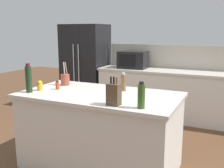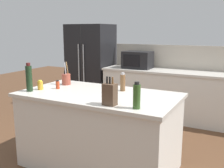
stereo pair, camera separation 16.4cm
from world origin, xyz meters
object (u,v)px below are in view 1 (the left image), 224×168
(spice_jar_paprika, at_px, (57,85))
(wine_bottle, at_px, (29,79))
(microwave, at_px, (133,60))
(pepper_grinder, at_px, (123,82))
(refrigerator, at_px, (86,66))
(olive_oil_bottle, at_px, (141,96))
(knife_block, at_px, (114,94))
(honey_jar, at_px, (40,86))
(utensil_crock, at_px, (65,79))

(spice_jar_paprika, distance_m, wine_bottle, 0.37)
(microwave, distance_m, wine_bottle, 2.54)
(pepper_grinder, bearing_deg, wine_bottle, -151.17)
(refrigerator, relative_size, microwave, 3.26)
(spice_jar_paprika, height_order, olive_oil_bottle, olive_oil_bottle)
(knife_block, height_order, spice_jar_paprika, knife_block)
(refrigerator, xyz_separation_m, knife_block, (1.90, -2.63, 0.15))
(knife_block, bearing_deg, honey_jar, 172.52)
(wine_bottle, bearing_deg, honey_jar, 70.46)
(utensil_crock, xyz_separation_m, olive_oil_bottle, (1.30, -0.60, 0.04))
(refrigerator, xyz_separation_m, utensil_crock, (0.88, -2.02, 0.12))
(utensil_crock, bearing_deg, honey_jar, -104.01)
(knife_block, bearing_deg, wine_bottle, 179.53)
(knife_block, distance_m, olive_oil_bottle, 0.29)
(microwave, xyz_separation_m, knife_block, (0.77, -2.58, -0.05))
(microwave, xyz_separation_m, wine_bottle, (-0.40, -2.51, -0.00))
(honey_jar, bearing_deg, microwave, 81.53)
(utensil_crock, relative_size, olive_oil_bottle, 1.21)
(microwave, distance_m, spice_jar_paprika, 2.24)
(honey_jar, relative_size, olive_oil_bottle, 0.46)
(honey_jar, height_order, olive_oil_bottle, olive_oil_bottle)
(microwave, height_order, wine_bottle, wine_bottle)
(utensil_crock, bearing_deg, pepper_grinder, 1.12)
(knife_block, height_order, utensil_crock, utensil_crock)
(microwave, relative_size, honey_jar, 4.61)
(utensil_crock, distance_m, pepper_grinder, 0.86)
(refrigerator, xyz_separation_m, microwave, (1.13, -0.05, 0.20))
(pepper_grinder, bearing_deg, honey_jar, -156.42)
(wine_bottle, relative_size, olive_oil_bottle, 1.34)
(spice_jar_paprika, xyz_separation_m, olive_oil_bottle, (1.24, -0.34, 0.07))
(refrigerator, distance_m, honey_jar, 2.54)
(spice_jar_paprika, height_order, wine_bottle, wine_bottle)
(wine_bottle, height_order, pepper_grinder, wine_bottle)
(knife_block, bearing_deg, olive_oil_bottle, 6.01)
(utensil_crock, height_order, spice_jar_paprika, utensil_crock)
(microwave, height_order, knife_block, microwave)
(refrigerator, distance_m, spice_jar_paprika, 2.47)
(refrigerator, bearing_deg, spice_jar_paprika, -67.55)
(honey_jar, xyz_separation_m, pepper_grinder, (0.96, 0.42, 0.05))
(knife_block, relative_size, olive_oil_bottle, 1.10)
(refrigerator, distance_m, utensil_crock, 2.20)
(olive_oil_bottle, bearing_deg, honey_jar, 172.00)
(pepper_grinder, bearing_deg, spice_jar_paprika, -160.57)
(honey_jar, xyz_separation_m, wine_bottle, (-0.05, -0.14, 0.11))
(spice_jar_paprika, xyz_separation_m, honey_jar, (-0.17, -0.14, 0.00))
(microwave, xyz_separation_m, utensil_crock, (-0.25, -1.97, -0.09))
(wine_bottle, distance_m, pepper_grinder, 1.15)
(knife_block, relative_size, pepper_grinder, 1.26)
(honey_jar, bearing_deg, knife_block, -10.69)
(utensil_crock, distance_m, olive_oil_bottle, 1.44)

